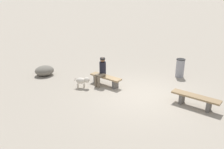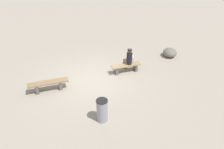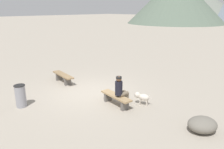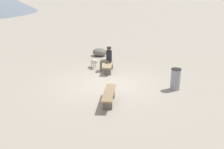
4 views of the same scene
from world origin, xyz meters
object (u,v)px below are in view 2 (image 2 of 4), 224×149
at_px(bench_left, 48,84).
at_px(trash_bin, 102,110).
at_px(boulder, 170,52).
at_px(bench_right, 126,67).
at_px(seated_person, 128,58).
at_px(dog, 130,58).

relative_size(bench_left, trash_bin, 1.97).
bearing_deg(trash_bin, boulder, 28.73).
xyz_separation_m(bench_left, bench_right, (4.03, -0.09, -0.02)).
distance_m(seated_person, trash_bin, 4.06).
height_order(bench_left, dog, dog).
bearing_deg(bench_right, seated_person, 30.56).
relative_size(bench_right, trash_bin, 1.74).
bearing_deg(bench_right, trash_bin, -126.02).
distance_m(bench_right, trash_bin, 3.87).
bearing_deg(seated_person, bench_right, -152.96).
xyz_separation_m(bench_right, dog, (0.73, 0.80, 0.04)).
relative_size(bench_right, dog, 2.32).
bearing_deg(bench_left, boulder, 10.50).
bearing_deg(boulder, bench_right, -171.59).
bearing_deg(bench_right, boulder, 15.69).
height_order(bench_left, bench_right, bench_left).
relative_size(trash_bin, boulder, 0.97).
height_order(bench_right, boulder, boulder).
distance_m(bench_left, trash_bin, 3.21).
bearing_deg(seated_person, dog, 56.49).
distance_m(bench_right, dog, 1.08).
bearing_deg(seated_person, bench_left, -176.36).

